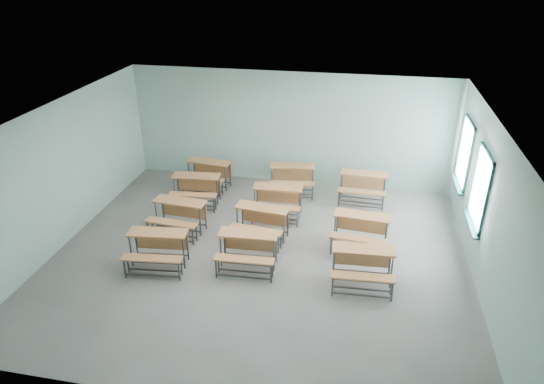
{
  "coord_description": "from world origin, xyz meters",
  "views": [
    {
      "loc": [
        2.0,
        -8.75,
        6.03
      ],
      "look_at": [
        0.04,
        1.2,
        1.0
      ],
      "focal_mm": 32.0,
      "sensor_mm": 36.0,
      "label": 1
    }
  ],
  "objects_px": {
    "desk_unit_r0c0": "(157,245)",
    "desk_unit_r2c0": "(196,186)",
    "desk_unit_r0c1": "(248,246)",
    "desk_unit_r1c2": "(361,227)",
    "desk_unit_r3c0": "(208,171)",
    "desk_unit_r3c1": "(292,175)",
    "desk_unit_r0c2": "(363,262)",
    "desk_unit_r1c1": "(261,219)",
    "desk_unit_r3c2": "(363,183)",
    "desk_unit_r1c0": "(178,212)",
    "desk_unit_r2c1": "(277,198)"
  },
  "relations": [
    {
      "from": "desk_unit_r1c1",
      "to": "desk_unit_r3c2",
      "type": "distance_m",
      "value": 3.29
    },
    {
      "from": "desk_unit_r0c2",
      "to": "desk_unit_r1c2",
      "type": "relative_size",
      "value": 0.98
    },
    {
      "from": "desk_unit_r0c1",
      "to": "desk_unit_r2c0",
      "type": "height_order",
      "value": "same"
    },
    {
      "from": "desk_unit_r0c2",
      "to": "desk_unit_r1c1",
      "type": "bearing_deg",
      "value": 147.76
    },
    {
      "from": "desk_unit_r0c2",
      "to": "desk_unit_r1c0",
      "type": "relative_size",
      "value": 0.98
    },
    {
      "from": "desk_unit_r2c0",
      "to": "desk_unit_r3c1",
      "type": "height_order",
      "value": "same"
    },
    {
      "from": "desk_unit_r0c1",
      "to": "desk_unit_r1c0",
      "type": "xyz_separation_m",
      "value": [
        -1.95,
        1.11,
        0.0
      ]
    },
    {
      "from": "desk_unit_r0c0",
      "to": "desk_unit_r3c0",
      "type": "bearing_deg",
      "value": 85.98
    },
    {
      "from": "desk_unit_r2c0",
      "to": "desk_unit_r3c2",
      "type": "bearing_deg",
      "value": 7.77
    },
    {
      "from": "desk_unit_r0c1",
      "to": "desk_unit_r3c1",
      "type": "bearing_deg",
      "value": 81.97
    },
    {
      "from": "desk_unit_r1c1",
      "to": "desk_unit_r3c1",
      "type": "height_order",
      "value": "same"
    },
    {
      "from": "desk_unit_r2c1",
      "to": "desk_unit_r3c1",
      "type": "bearing_deg",
      "value": 81.69
    },
    {
      "from": "desk_unit_r1c1",
      "to": "desk_unit_r3c2",
      "type": "height_order",
      "value": "same"
    },
    {
      "from": "desk_unit_r0c2",
      "to": "desk_unit_r3c1",
      "type": "relative_size",
      "value": 0.96
    },
    {
      "from": "desk_unit_r0c1",
      "to": "desk_unit_r1c1",
      "type": "bearing_deg",
      "value": 86.03
    },
    {
      "from": "desk_unit_r0c1",
      "to": "desk_unit_r1c1",
      "type": "distance_m",
      "value": 1.18
    },
    {
      "from": "desk_unit_r0c0",
      "to": "desk_unit_r2c0",
      "type": "height_order",
      "value": "same"
    },
    {
      "from": "desk_unit_r1c2",
      "to": "desk_unit_r3c1",
      "type": "height_order",
      "value": "same"
    },
    {
      "from": "desk_unit_r0c2",
      "to": "desk_unit_r2c1",
      "type": "xyz_separation_m",
      "value": [
        -2.18,
        2.44,
        0.0
      ]
    },
    {
      "from": "desk_unit_r2c1",
      "to": "desk_unit_r3c2",
      "type": "distance_m",
      "value": 2.44
    },
    {
      "from": "desk_unit_r1c2",
      "to": "desk_unit_r2c0",
      "type": "bearing_deg",
      "value": 168.24
    },
    {
      "from": "desk_unit_r1c1",
      "to": "desk_unit_r2c0",
      "type": "distance_m",
      "value": 2.48
    },
    {
      "from": "desk_unit_r0c0",
      "to": "desk_unit_r1c0",
      "type": "height_order",
      "value": "same"
    },
    {
      "from": "desk_unit_r1c0",
      "to": "desk_unit_r3c0",
      "type": "height_order",
      "value": "same"
    },
    {
      "from": "desk_unit_r1c2",
      "to": "desk_unit_r2c1",
      "type": "bearing_deg",
      "value": 158.49
    },
    {
      "from": "desk_unit_r0c1",
      "to": "desk_unit_r0c2",
      "type": "distance_m",
      "value": 2.38
    },
    {
      "from": "desk_unit_r0c0",
      "to": "desk_unit_r2c0",
      "type": "distance_m",
      "value": 2.91
    },
    {
      "from": "desk_unit_r0c2",
      "to": "desk_unit_r2c0",
      "type": "xyz_separation_m",
      "value": [
        -4.41,
        2.71,
        0.0
      ]
    },
    {
      "from": "desk_unit_r2c1",
      "to": "desk_unit_r3c0",
      "type": "bearing_deg",
      "value": 148.5
    },
    {
      "from": "desk_unit_r0c2",
      "to": "desk_unit_r3c2",
      "type": "height_order",
      "value": "same"
    },
    {
      "from": "desk_unit_r0c0",
      "to": "desk_unit_r0c2",
      "type": "relative_size",
      "value": 1.03
    },
    {
      "from": "desk_unit_r0c0",
      "to": "desk_unit_r3c1",
      "type": "relative_size",
      "value": 0.99
    },
    {
      "from": "desk_unit_r2c0",
      "to": "desk_unit_r3c0",
      "type": "distance_m",
      "value": 0.98
    },
    {
      "from": "desk_unit_r0c2",
      "to": "desk_unit_r3c0",
      "type": "height_order",
      "value": "same"
    },
    {
      "from": "desk_unit_r1c2",
      "to": "desk_unit_r1c1",
      "type": "bearing_deg",
      "value": -173.02
    },
    {
      "from": "desk_unit_r0c2",
      "to": "desk_unit_r2c1",
      "type": "height_order",
      "value": "same"
    },
    {
      "from": "desk_unit_r0c2",
      "to": "desk_unit_r3c2",
      "type": "distance_m",
      "value": 3.72
    },
    {
      "from": "desk_unit_r1c2",
      "to": "desk_unit_r2c1",
      "type": "xyz_separation_m",
      "value": [
        -2.1,
        1.06,
        0.0
      ]
    },
    {
      "from": "desk_unit_r1c0",
      "to": "desk_unit_r3c1",
      "type": "relative_size",
      "value": 0.98
    },
    {
      "from": "desk_unit_r0c2",
      "to": "desk_unit_r1c1",
      "type": "distance_m",
      "value": 2.69
    },
    {
      "from": "desk_unit_r0c2",
      "to": "desk_unit_r2c0",
      "type": "distance_m",
      "value": 5.17
    },
    {
      "from": "desk_unit_r1c0",
      "to": "desk_unit_r3c1",
      "type": "bearing_deg",
      "value": 53.72
    },
    {
      "from": "desk_unit_r2c1",
      "to": "desk_unit_r3c1",
      "type": "relative_size",
      "value": 0.95
    },
    {
      "from": "desk_unit_r1c1",
      "to": "desk_unit_r0c0",
      "type": "bearing_deg",
      "value": -134.97
    },
    {
      "from": "desk_unit_r0c1",
      "to": "desk_unit_r1c2",
      "type": "xyz_separation_m",
      "value": [
        2.3,
        1.25,
        0.0
      ]
    },
    {
      "from": "desk_unit_r1c1",
      "to": "desk_unit_r2c1",
      "type": "distance_m",
      "value": 1.14
    },
    {
      "from": "desk_unit_r0c0",
      "to": "desk_unit_r1c1",
      "type": "relative_size",
      "value": 1.0
    },
    {
      "from": "desk_unit_r2c0",
      "to": "desk_unit_r1c1",
      "type": "bearing_deg",
      "value": -39.56
    },
    {
      "from": "desk_unit_r1c0",
      "to": "desk_unit_r3c2",
      "type": "relative_size",
      "value": 1.03
    },
    {
      "from": "desk_unit_r1c0",
      "to": "desk_unit_r1c1",
      "type": "relative_size",
      "value": 0.99
    }
  ]
}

